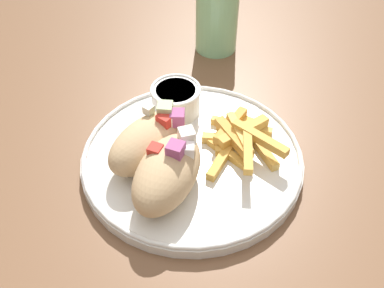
{
  "coord_description": "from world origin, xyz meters",
  "views": [
    {
      "loc": [
        -0.2,
        -0.31,
        1.14
      ],
      "look_at": [
        0.03,
        0.0,
        0.75
      ],
      "focal_mm": 42.0,
      "sensor_mm": 36.0,
      "label": 1
    }
  ],
  "objects_px": {
    "pita_sandwich_far": "(149,141)",
    "sauce_ramekin": "(176,98)",
    "plate": "(192,157)",
    "fries_pile": "(238,138)",
    "pita_sandwich_near": "(168,172)",
    "water_glass": "(217,22)"
  },
  "relations": [
    {
      "from": "plate",
      "to": "water_glass",
      "type": "height_order",
      "value": "water_glass"
    },
    {
      "from": "water_glass",
      "to": "pita_sandwich_near",
      "type": "bearing_deg",
      "value": -138.67
    },
    {
      "from": "sauce_ramekin",
      "to": "water_glass",
      "type": "xyz_separation_m",
      "value": [
        0.16,
        0.11,
        0.01
      ]
    },
    {
      "from": "fries_pile",
      "to": "pita_sandwich_near",
      "type": "bearing_deg",
      "value": -177.2
    },
    {
      "from": "plate",
      "to": "pita_sandwich_near",
      "type": "height_order",
      "value": "pita_sandwich_near"
    },
    {
      "from": "water_glass",
      "to": "plate",
      "type": "bearing_deg",
      "value": -135.31
    },
    {
      "from": "pita_sandwich_far",
      "to": "water_glass",
      "type": "distance_m",
      "value": 0.29
    },
    {
      "from": "plate",
      "to": "fries_pile",
      "type": "relative_size",
      "value": 2.23
    },
    {
      "from": "fries_pile",
      "to": "sauce_ramekin",
      "type": "xyz_separation_m",
      "value": [
        -0.02,
        0.1,
        0.01
      ]
    },
    {
      "from": "fries_pile",
      "to": "sauce_ramekin",
      "type": "relative_size",
      "value": 1.81
    },
    {
      "from": "pita_sandwich_far",
      "to": "sauce_ramekin",
      "type": "relative_size",
      "value": 1.88
    },
    {
      "from": "pita_sandwich_far",
      "to": "plate",
      "type": "bearing_deg",
      "value": -45.76
    },
    {
      "from": "fries_pile",
      "to": "sauce_ramekin",
      "type": "bearing_deg",
      "value": 102.45
    },
    {
      "from": "plate",
      "to": "pita_sandwich_near",
      "type": "bearing_deg",
      "value": -153.65
    },
    {
      "from": "pita_sandwich_far",
      "to": "sauce_ramekin",
      "type": "distance_m",
      "value": 0.1
    },
    {
      "from": "plate",
      "to": "pita_sandwich_far",
      "type": "height_order",
      "value": "pita_sandwich_far"
    },
    {
      "from": "plate",
      "to": "pita_sandwich_far",
      "type": "distance_m",
      "value": 0.06
    },
    {
      "from": "plate",
      "to": "fries_pile",
      "type": "bearing_deg",
      "value": -20.72
    },
    {
      "from": "plate",
      "to": "sauce_ramekin",
      "type": "height_order",
      "value": "sauce_ramekin"
    },
    {
      "from": "sauce_ramekin",
      "to": "plate",
      "type": "bearing_deg",
      "value": -112.43
    },
    {
      "from": "fries_pile",
      "to": "water_glass",
      "type": "bearing_deg",
      "value": 57.51
    },
    {
      "from": "sauce_ramekin",
      "to": "water_glass",
      "type": "bearing_deg",
      "value": 34.16
    }
  ]
}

